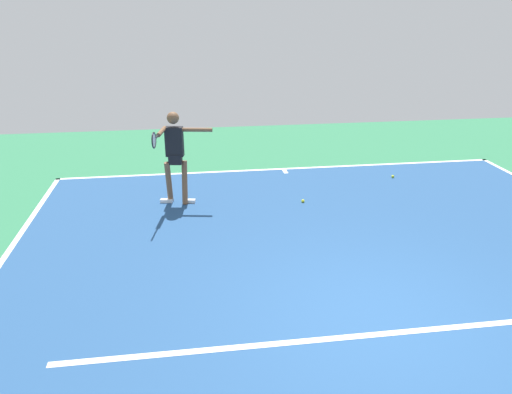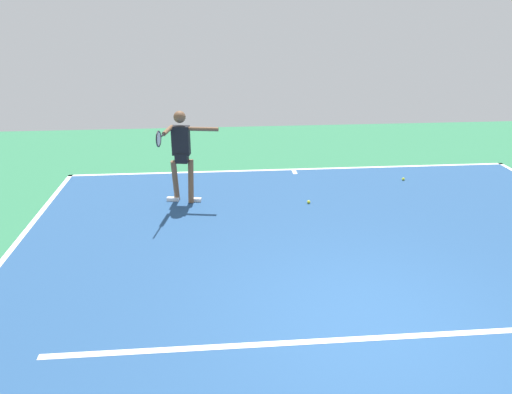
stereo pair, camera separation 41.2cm
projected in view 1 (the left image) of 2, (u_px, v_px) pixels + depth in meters
name	position (u px, v px, depth m)	size (l,w,h in m)	color
ground_plane	(380.00, 320.00, 6.39)	(21.94, 21.94, 0.00)	#2D754C
court_surface	(380.00, 320.00, 6.39)	(10.66, 12.74, 0.00)	navy
court_line_baseline_near	(283.00, 169.00, 12.22)	(10.66, 0.10, 0.01)	white
court_line_service	(389.00, 333.00, 6.13)	(7.99, 0.10, 0.01)	white
court_line_centre_mark	(285.00, 171.00, 12.04)	(0.10, 0.30, 0.01)	white
tennis_player	(175.00, 151.00, 9.73)	(1.11, 1.20, 1.86)	brown
tennis_ball_far_corner	(303.00, 201.00, 10.15)	(0.07, 0.07, 0.07)	yellow
tennis_ball_near_player	(393.00, 176.00, 11.59)	(0.07, 0.07, 0.07)	#CCE033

